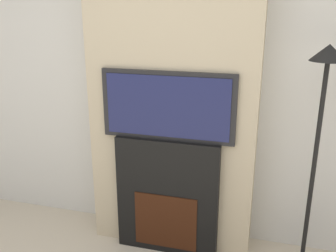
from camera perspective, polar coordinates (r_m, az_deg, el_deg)
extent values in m
cube|color=silver|center=(2.86, 1.75, 8.53)|extent=(6.00, 0.06, 2.70)
cube|color=#BCAD8E|center=(2.69, 0.84, 7.94)|extent=(1.23, 0.29, 2.70)
cube|color=black|center=(2.86, 0.00, -10.56)|extent=(0.77, 0.14, 0.91)
cube|color=#33160A|center=(2.89, -0.40, -14.38)|extent=(0.48, 0.01, 0.43)
cube|color=black|center=(2.60, 0.00, 3.09)|extent=(0.95, 0.06, 0.49)
cube|color=#191E4C|center=(2.57, -0.20, 2.91)|extent=(0.88, 0.01, 0.43)
cylinder|color=black|center=(2.65, 21.21, -6.84)|extent=(0.03, 0.03, 1.48)
cone|color=black|center=(2.44, 23.32, 10.24)|extent=(0.22, 0.22, 0.10)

